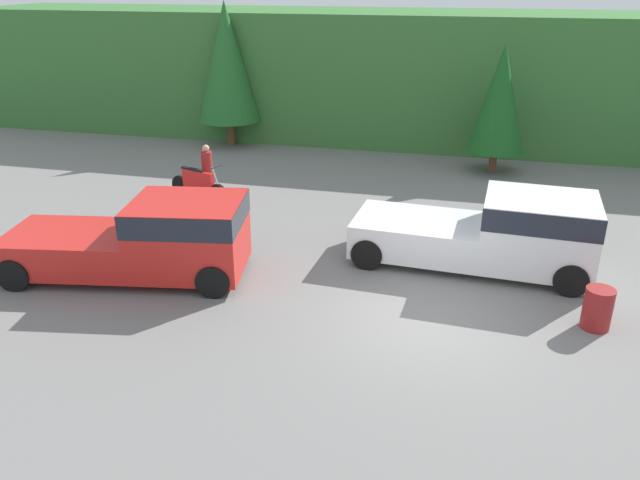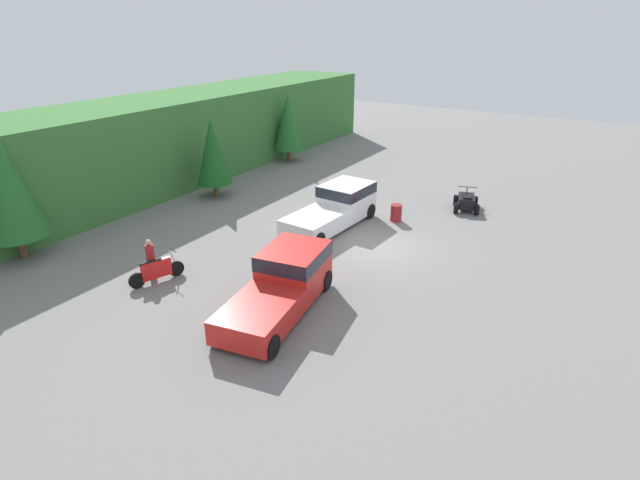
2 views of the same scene
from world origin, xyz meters
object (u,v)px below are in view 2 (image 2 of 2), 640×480
object	(u,v)px
quad_atv	(466,202)
steel_barrel	(396,213)
pickup_truck_second	(337,205)
pickup_truck_red	(284,281)
rider_person	(151,257)
dirt_bike	(157,271)

from	to	relation	value
quad_atv	steel_barrel	bearing A→B (deg)	125.11
pickup_truck_second	steel_barrel	xyz separation A→B (m)	(1.99, -2.43, -0.55)
pickup_truck_red	rider_person	bearing A→B (deg)	90.76
pickup_truck_red	dirt_bike	size ratio (longest dim) A/B	2.69
pickup_truck_red	rider_person	size ratio (longest dim) A/B	3.50
pickup_truck_second	dirt_bike	bearing A→B (deg)	165.51
dirt_bike	steel_barrel	bearing A→B (deg)	-7.26
pickup_truck_red	steel_barrel	distance (m)	9.92
pickup_truck_red	quad_atv	bearing A→B (deg)	-20.84
pickup_truck_red	quad_atv	distance (m)	13.73
pickup_truck_red	dirt_bike	bearing A→B (deg)	93.02
dirt_bike	rider_person	bearing A→B (deg)	90.40
pickup_truck_red	quad_atv	world-z (taller)	pickup_truck_red
pickup_truck_second	quad_atv	size ratio (longest dim) A/B	2.55
pickup_truck_second	quad_atv	distance (m)	7.50
pickup_truck_second	pickup_truck_red	bearing A→B (deg)	-159.86
pickup_truck_red	rider_person	xyz separation A→B (m)	(-1.06, 5.75, -0.08)
pickup_truck_second	steel_barrel	size ratio (longest dim) A/B	6.59
pickup_truck_red	rider_person	distance (m)	5.85
pickup_truck_second	rider_person	xyz separation A→B (m)	(-8.98, 3.39, -0.08)
dirt_bike	pickup_truck_second	bearing A→B (deg)	0.63
pickup_truck_second	quad_atv	world-z (taller)	pickup_truck_second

